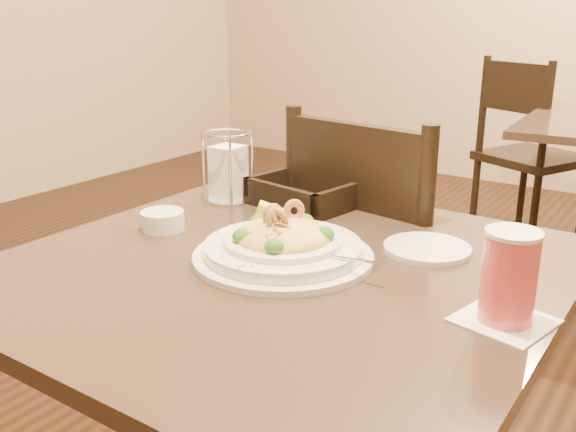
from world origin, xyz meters
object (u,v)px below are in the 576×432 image
Objects in this scene: main_table at (282,378)px; butter_ramekin at (163,220)px; dining_chair_near at (383,284)px; bread_basket at (305,195)px; napkin_caddy at (228,171)px; dining_chair_far at (527,149)px; pasta_bowl at (283,244)px; drink_glass at (509,278)px; side_plate at (427,248)px.

butter_ramekin reaches higher than main_table.
dining_chair_near reaches higher than bread_basket.
bread_basket is at bearing 64.94° from dining_chair_near.
bread_basket is (-0.15, 0.31, 0.25)m from main_table.
napkin_caddy is (-0.16, -0.07, 0.05)m from bread_basket.
pasta_bowl is at bearing 118.39° from dining_chair_far.
drink_glass is (0.42, -0.49, 0.29)m from dining_chair_near.
butter_ramekin is (-0.30, 0.01, 0.25)m from main_table.
dining_chair_near is 1.82m from dining_chair_far.
pasta_bowl reaches higher than side_plate.
dining_chair_far is 6.58× the size of drink_glass.
pasta_bowl is 0.39m from drink_glass.
side_plate is at bearing 20.94° from butter_ramekin.
butter_ramekin is at bearing -159.06° from side_plate.
side_plate is (0.50, -0.04, -0.06)m from napkin_caddy.
main_table is 0.48m from drink_glass.
napkin_caddy is at bearing 142.54° from main_table.
dining_chair_near is 6.58× the size of drink_glass.
drink_glass is at bearing -2.17° from pasta_bowl.
main_table is 6.37× the size of drink_glass.
dining_chair_far is 3.85× the size of bread_basket.
dining_chair_near is 0.60m from butter_ramekin.
dining_chair_near is 0.48m from napkin_caddy.
bread_basket is at bearing 64.70° from butter_ramekin.
side_plate is 0.51m from butter_ramekin.
drink_glass reaches higher than butter_ramekin.
butter_ramekin is (0.02, -0.23, -0.05)m from napkin_caddy.
main_table is at bearing -63.86° from bread_basket.
drink_glass is (0.38, -0.00, 0.30)m from main_table.
pasta_bowl is (0.16, -2.29, 0.26)m from dining_chair_far.
dining_chair_far reaches higher than side_plate.
butter_ramekin is at bearing -115.30° from bread_basket.
pasta_bowl is at bearing -136.46° from side_plate.
napkin_caddy reaches higher than bread_basket.
dining_chair_far is (-0.17, 2.30, 0.00)m from main_table.
dining_chair_far is 2.30m from butter_ramekin.
main_table is at bearing -64.20° from pasta_bowl.
dining_chair_far is at bearing 94.21° from main_table.
napkin_caddy is at bearing 160.89° from drink_glass.
pasta_bowl is at bearing 115.80° from main_table.
dining_chair_near reaches higher than pasta_bowl.
dining_chair_far reaches higher than napkin_caddy.
napkin_caddy is 0.50m from side_plate.
napkin_caddy is at bearing 174.93° from side_plate.
napkin_caddy is (-0.31, 0.24, 0.30)m from main_table.
pasta_bowl is 2.23× the size of side_plate.
dining_chair_near is 0.43m from side_plate.
pasta_bowl reaches higher than butter_ramekin.
bread_basket reaches higher than main_table.
napkin_caddy reaches higher than pasta_bowl.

